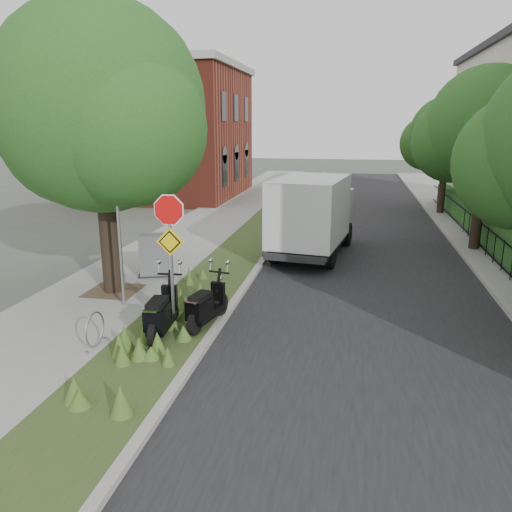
{
  "coord_description": "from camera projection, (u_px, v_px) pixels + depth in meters",
  "views": [
    {
      "loc": [
        2.48,
        -9.44,
        4.66
      ],
      "look_at": [
        0.04,
        2.96,
        1.3
      ],
      "focal_mm": 35.0,
      "sensor_mm": 36.0,
      "label": 1
    }
  ],
  "objects": [
    {
      "name": "bike_hoop",
      "position": [
        95.0,
        329.0,
        10.42
      ],
      "size": [
        0.06,
        0.78,
        0.77
      ],
      "color": "#A5A8AD",
      "rests_on": "ground"
    },
    {
      "name": "utility_cabinet",
      "position": [
        154.0,
        256.0,
        15.28
      ],
      "size": [
        1.13,
        0.93,
        1.29
      ],
      "color": "#262628",
      "rests_on": "ground"
    },
    {
      "name": "far_tree_b",
      "position": [
        484.0,
        132.0,
        17.72
      ],
      "size": [
        4.83,
        4.31,
        6.56
      ],
      "color": "black",
      "rests_on": "ground"
    },
    {
      "name": "street_tree_main",
      "position": [
        99.0,
        118.0,
        12.86
      ],
      "size": [
        6.21,
        5.54,
        7.66
      ],
      "color": "black",
      "rests_on": "ground"
    },
    {
      "name": "scooter_near",
      "position": [
        204.0,
        310.0,
        11.38
      ],
      "size": [
        0.62,
        1.8,
        0.86
      ],
      "color": "black",
      "rests_on": "ground"
    },
    {
      "name": "sign_assembly",
      "position": [
        170.0,
        235.0,
        10.83
      ],
      "size": [
        0.94,
        0.08,
        3.22
      ],
      "color": "#A5A8AD",
      "rests_on": "ground"
    },
    {
      "name": "footpath_far",
      "position": [
        507.0,
        251.0,
        18.55
      ],
      "size": [
        3.2,
        60.0,
        0.12
      ],
      "primitive_type": "cube",
      "color": "gray",
      "rests_on": "ground"
    },
    {
      "name": "sidewalk_near",
      "position": [
        188.0,
        237.0,
        20.87
      ],
      "size": [
        3.5,
        60.0,
        0.12
      ],
      "primitive_type": "cube",
      "color": "gray",
      "rests_on": "ground"
    },
    {
      "name": "scooter_far",
      "position": [
        161.0,
        318.0,
        10.83
      ],
      "size": [
        0.5,
        1.95,
        0.93
      ],
      "color": "black",
      "rests_on": "ground"
    },
    {
      "name": "box_truck",
      "position": [
        313.0,
        212.0,
        17.83
      ],
      "size": [
        2.84,
        5.65,
        2.45
      ],
      "color": "#262628",
      "rests_on": "ground"
    },
    {
      "name": "kerb_far",
      "position": [
        459.0,
        249.0,
        18.87
      ],
      "size": [
        0.2,
        60.0,
        0.13
      ],
      "primitive_type": "cube",
      "color": "#9E9991",
      "rests_on": "ground"
    },
    {
      "name": "kerb_near",
      "position": [
        276.0,
        241.0,
        20.17
      ],
      "size": [
        0.2,
        60.0,
        0.13
      ],
      "primitive_type": "cube",
      "color": "#9E9991",
      "rests_on": "ground"
    },
    {
      "name": "ground",
      "position": [
        227.0,
        350.0,
        10.62
      ],
      "size": [
        120.0,
        120.0,
        0.0
      ],
      "primitive_type": "plane",
      "color": "#4C5147",
      "rests_on": "ground"
    },
    {
      "name": "fence_far",
      "position": [
        481.0,
        234.0,
        18.58
      ],
      "size": [
        0.04,
        24.0,
        1.0
      ],
      "color": "black",
      "rests_on": "ground"
    },
    {
      "name": "hedge_far",
      "position": [
        501.0,
        235.0,
        18.45
      ],
      "size": [
        1.0,
        24.0,
        1.1
      ],
      "primitive_type": "cube",
      "color": "#1D4B1B",
      "rests_on": "footpath_far"
    },
    {
      "name": "verge",
      "position": [
        252.0,
        240.0,
        20.36
      ],
      "size": [
        2.0,
        60.0,
        0.12
      ],
      "primitive_type": "cube",
      "color": "#30431C",
      "rests_on": "ground"
    },
    {
      "name": "road",
      "position": [
        365.0,
        246.0,
        19.54
      ],
      "size": [
        7.0,
        60.0,
        0.01
      ],
      "primitive_type": "cube",
      "color": "black",
      "rests_on": "ground"
    },
    {
      "name": "far_tree_c",
      "position": [
        446.0,
        138.0,
        25.41
      ],
      "size": [
        4.37,
        3.89,
        5.93
      ],
      "color": "black",
      "rests_on": "ground"
    },
    {
      "name": "bare_post",
      "position": [
        119.0,
        229.0,
        12.37
      ],
      "size": [
        0.08,
        0.08,
        4.0
      ],
      "color": "#A5A8AD",
      "rests_on": "ground"
    },
    {
      "name": "brick_building",
      "position": [
        168.0,
        131.0,
        32.17
      ],
      "size": [
        9.4,
        10.4,
        8.3
      ],
      "color": "maroon",
      "rests_on": "ground"
    }
  ]
}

